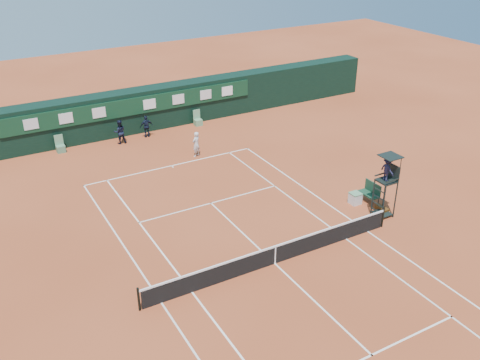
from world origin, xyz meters
name	(u,v)px	position (x,y,z in m)	size (l,w,h in m)	color
ground	(275,264)	(0.00, 0.00, 0.00)	(90.00, 90.00, 0.00)	#AE4C29
court_lines	(275,263)	(0.00, 0.00, 0.01)	(11.05, 23.85, 0.01)	white
tennis_net	(275,254)	(0.00, 0.00, 0.51)	(12.90, 0.10, 1.10)	black
back_wall	(133,111)	(0.00, 18.74, 1.51)	(40.00, 1.65, 3.00)	black
linesman_chair_left	(61,147)	(-5.50, 17.48, 0.32)	(0.55, 0.50, 1.15)	#537F5C
linesman_chair_right	(198,121)	(4.50, 17.48, 0.32)	(0.55, 0.50, 1.15)	#609365
umpire_chair	(387,173)	(7.16, 0.82, 2.46)	(0.96, 0.95, 3.42)	black
player_bench	(371,191)	(7.70, 2.35, 0.60)	(0.56, 1.20, 1.10)	#183D29
tennis_bag	(382,209)	(7.46, 1.14, 0.14)	(0.33, 0.76, 0.29)	black
cooler	(355,198)	(6.80, 2.53, 0.33)	(0.57, 0.57, 0.65)	silver
tennis_ball	(285,193)	(4.13, 5.29, 0.03)	(0.06, 0.06, 0.06)	gold
player	(196,144)	(2.01, 12.46, 0.83)	(0.61, 0.40, 1.67)	silver
ball_kid_left	(120,132)	(-1.59, 16.95, 0.84)	(0.81, 0.63, 1.67)	black
ball_kid_right	(147,126)	(0.40, 17.14, 0.79)	(0.92, 0.38, 1.58)	black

